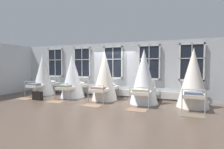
# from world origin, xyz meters

# --- Properties ---
(ground) EXTENTS (22.72, 22.72, 0.00)m
(ground) POSITION_xyz_m (0.00, 0.00, 0.00)
(ground) COLOR #4C3D33
(back_wall_with_windows) EXTENTS (12.36, 0.10, 3.00)m
(back_wall_with_windows) POSITION_xyz_m (0.00, 1.29, 1.50)
(back_wall_with_windows) COLOR silver
(back_wall_with_windows) RESTS_ON ground
(window_bank) EXTENTS (9.16, 0.10, 2.73)m
(window_bank) POSITION_xyz_m (-0.00, 1.18, 1.09)
(window_bank) COLOR black
(window_bank) RESTS_ON ground
(cot_first) EXTENTS (1.31, 1.99, 2.39)m
(cot_first) POSITION_xyz_m (-4.05, 0.13, 1.16)
(cot_first) COLOR #9EA3A8
(cot_first) RESTS_ON ground
(cot_second) EXTENTS (1.31, 1.98, 2.37)m
(cot_second) POSITION_xyz_m (-1.96, 0.12, 1.15)
(cot_second) COLOR #9EA3A8
(cot_second) RESTS_ON ground
(cot_third) EXTENTS (1.31, 1.98, 2.48)m
(cot_third) POSITION_xyz_m (-0.02, 0.10, 1.20)
(cot_third) COLOR #9EA3A8
(cot_third) RESTS_ON ground
(cot_fourth) EXTENTS (1.31, 2.00, 2.51)m
(cot_fourth) POSITION_xyz_m (1.99, 0.04, 1.21)
(cot_fourth) COLOR #9EA3A8
(cot_fourth) RESTS_ON ground
(cot_fifth) EXTENTS (1.31, 1.98, 2.50)m
(cot_fifth) POSITION_xyz_m (4.06, 0.11, 1.21)
(cot_fifth) COLOR #9EA3A8
(cot_fifth) RESTS_ON ground
(rug_first) EXTENTS (0.81, 0.58, 0.01)m
(rug_first) POSITION_xyz_m (-4.02, -1.28, 0.01)
(rug_first) COLOR brown
(rug_first) RESTS_ON ground
(rug_second) EXTENTS (0.83, 0.60, 0.01)m
(rug_second) POSITION_xyz_m (-2.01, -1.28, 0.01)
(rug_second) COLOR brown
(rug_second) RESTS_ON ground
(rug_third) EXTENTS (0.80, 0.56, 0.01)m
(rug_third) POSITION_xyz_m (0.00, -1.28, 0.01)
(rug_third) COLOR brown
(rug_third) RESTS_ON ground
(rug_fourth) EXTENTS (0.80, 0.56, 0.01)m
(rug_fourth) POSITION_xyz_m (2.01, -1.28, 0.01)
(rug_fourth) COLOR brown
(rug_fourth) RESTS_ON ground
(rug_fifth) EXTENTS (0.81, 0.57, 0.01)m
(rug_fifth) POSITION_xyz_m (4.02, -1.28, 0.01)
(rug_fifth) COLOR brown
(rug_fifth) RESTS_ON ground
(suitcase_dark) EXTENTS (0.57, 0.24, 0.47)m
(suitcase_dark) POSITION_xyz_m (-3.14, -1.24, 0.22)
(suitcase_dark) COLOR black
(suitcase_dark) RESTS_ON ground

